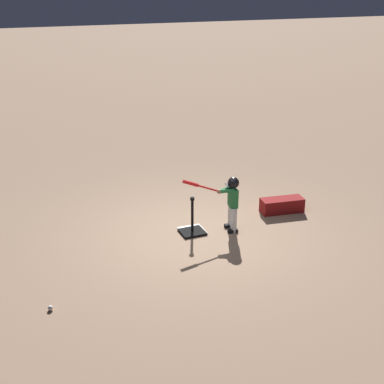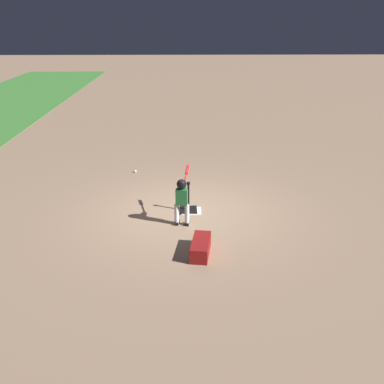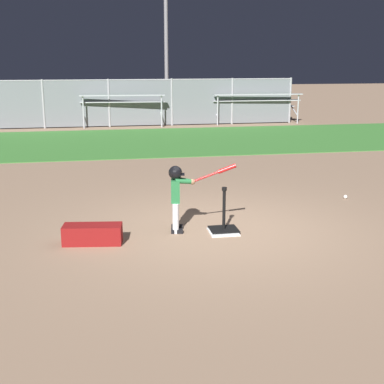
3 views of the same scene
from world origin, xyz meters
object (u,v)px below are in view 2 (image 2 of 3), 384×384
Objects in this scene: baseball at (135,171)px; equipment_bag at (201,247)px; batting_tee at (188,207)px; batter_child at (182,196)px.

equipment_bag is (-4.75, -1.69, 0.10)m from baseball.
baseball is at bearing 27.77° from equipment_bag.
batting_tee is at bearing -151.66° from baseball.
baseball is 5.05m from equipment_bag.
equipment_bag reaches higher than baseball.
batter_child is 14.34× the size of baseball.
batting_tee reaches higher than baseball.
baseball is at bearing 21.34° from batter_child.
equipment_bag is at bearing -165.20° from batter_child.
equipment_bag is (-1.31, -0.35, -0.51)m from batter_child.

